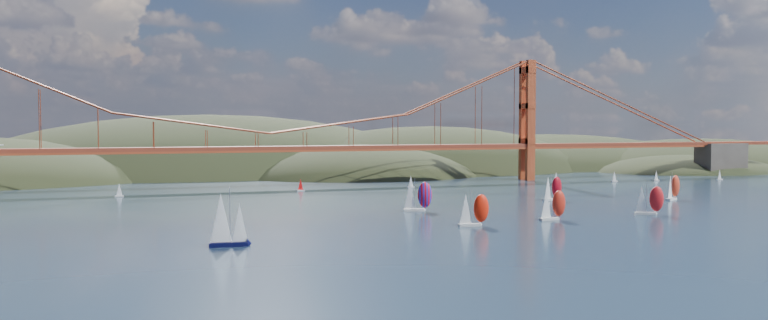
{
  "coord_description": "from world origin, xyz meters",
  "views": [
    {
      "loc": [
        -59.09,
        -122.3,
        25.63
      ],
      "look_at": [
        17.39,
        90.0,
        14.9
      ],
      "focal_mm": 35.0,
      "sensor_mm": 36.0,
      "label": 1
    }
  ],
  "objects": [
    {
      "name": "ground",
      "position": [
        0.0,
        0.0,
        0.0
      ],
      "size": [
        1200.0,
        1200.0,
        0.0
      ],
      "primitive_type": "plane",
      "color": "black",
      "rests_on": "ground"
    },
    {
      "name": "headlands",
      "position": [
        44.95,
        278.29,
        -12.46
      ],
      "size": [
        725.0,
        225.0,
        96.0
      ],
      "color": "black",
      "rests_on": "ground"
    },
    {
      "name": "bridge",
      "position": [
        -1.75,
        180.0,
        32.23
      ],
      "size": [
        552.0,
        12.0,
        55.0
      ],
      "color": "maroon",
      "rests_on": "ground"
    },
    {
      "name": "sloop_navy",
      "position": [
        -37.35,
        35.6,
        5.52
      ],
      "size": [
        8.19,
        4.82,
        12.51
      ],
      "rotation": [
        0.0,
        0.0,
        -0.08
      ],
      "color": "black",
      "rests_on": "ground"
    },
    {
      "name": "racer_0",
      "position": [
        25.6,
        46.5,
        4.32
      ],
      "size": [
        8.08,
        3.7,
        9.14
      ],
      "rotation": [
        0.0,
        0.0,
        -0.12
      ],
      "color": "silver",
      "rests_on": "ground"
    },
    {
      "name": "racer_1",
      "position": [
        50.94,
        50.01,
        4.28
      ],
      "size": [
        7.94,
        3.32,
        9.06
      ],
      "rotation": [
        0.0,
        0.0,
        0.06
      ],
      "color": "silver",
      "rests_on": "ground"
    },
    {
      "name": "racer_2",
      "position": [
        83.52,
        51.33,
        4.35
      ],
      "size": [
        8.22,
        5.77,
        9.21
      ],
      "rotation": [
        0.0,
        0.0,
        -0.42
      ],
      "color": "silver",
      "rests_on": "ground"
    },
    {
      "name": "racer_3",
      "position": [
        79.48,
        94.88,
        4.27
      ],
      "size": [
        8.06,
        4.41,
        9.04
      ],
      "rotation": [
        0.0,
        0.0,
        0.22
      ],
      "color": "white",
      "rests_on": "ground"
    },
    {
      "name": "racer_4",
      "position": [
        119.0,
        82.55,
        4.46
      ],
      "size": [
        8.39,
        6.17,
        9.44
      ],
      "rotation": [
        0.0,
        0.0,
        0.47
      ],
      "color": "silver",
      "rests_on": "ground"
    },
    {
      "name": "racer_rwb",
      "position": [
        24.63,
        81.31,
        4.65
      ],
      "size": [
        8.79,
        5.0,
        9.85
      ],
      "rotation": [
        0.0,
        0.0,
        -0.25
      ],
      "color": "silver",
      "rests_on": "ground"
    },
    {
      "name": "distant_boat_3",
      "position": [
        -57.95,
        158.08,
        2.41
      ],
      "size": [
        3.0,
        2.0,
        4.7
      ],
      "color": "silver",
      "rests_on": "ground"
    },
    {
      "name": "distant_boat_4",
      "position": [
        123.48,
        160.75,
        2.41
      ],
      "size": [
        3.0,
        2.0,
        4.7
      ],
      "color": "silver",
      "rests_on": "ground"
    },
    {
      "name": "distant_boat_5",
      "position": [
        151.15,
        156.74,
        2.41
      ],
      "size": [
        3.0,
        2.0,
        4.7
      ],
      "color": "silver",
      "rests_on": "ground"
    },
    {
      "name": "distant_boat_6",
      "position": [
        172.16,
        154.45,
        2.41
      ],
      "size": [
        3.0,
        2.0,
        4.7
      ],
      "color": "silver",
      "rests_on": "ground"
    },
    {
      "name": "distant_boat_7",
      "position": [
        204.01,
        149.56,
        2.41
      ],
      "size": [
        3.0,
        2.0,
        4.7
      ],
      "color": "silver",
      "rests_on": "ground"
    },
    {
      "name": "distant_boat_8",
      "position": [
        53.62,
        158.43,
        2.41
      ],
      "size": [
        3.0,
        2.0,
        4.7
      ],
      "color": "silver",
      "rests_on": "ground"
    },
    {
      "name": "distant_boat_9",
      "position": [
        7.94,
        158.7,
        2.41
      ],
      "size": [
        3.0,
        2.0,
        4.7
      ],
      "color": "silver",
      "rests_on": "ground"
    },
    {
      "name": "gull",
      "position": [
        -78.82,
        31.07,
        21.86
      ],
      "size": [
        0.9,
        0.25,
        0.17
      ],
      "color": "white",
      "rests_on": "ground"
    }
  ]
}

